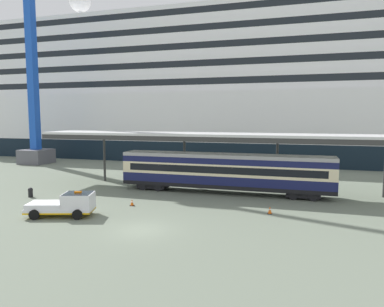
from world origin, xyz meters
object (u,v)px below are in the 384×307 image
(dockside_crane, at_px, (36,41))
(quay_bollard, at_px, (30,192))
(train_carriage, at_px, (224,171))
(service_truck, at_px, (67,204))
(cruise_ship, at_px, (262,93))
(traffic_cone_mid, at_px, (132,202))
(traffic_cone_near, at_px, (270,210))

(dockside_crane, relative_size, quay_bollard, 65.15)
(train_carriage, xyz_separation_m, dockside_crane, (-34.30, 13.74, 17.91))
(train_carriage, distance_m, quay_bollard, 19.55)
(train_carriage, xyz_separation_m, service_truck, (-10.40, -11.98, -1.32))
(cruise_ship, height_order, dockside_crane, dockside_crane)
(dockside_crane, bearing_deg, traffic_cone_mid, -37.75)
(dockside_crane, bearing_deg, cruise_ship, 32.11)
(traffic_cone_mid, bearing_deg, dockside_crane, 142.25)
(quay_bollard, bearing_deg, traffic_cone_near, 1.55)
(cruise_ship, bearing_deg, traffic_cone_mid, -99.59)
(traffic_cone_near, bearing_deg, cruise_ship, 96.46)
(traffic_cone_near, bearing_deg, dockside_crane, 152.65)
(traffic_cone_near, distance_m, dockside_crane, 48.71)
(traffic_cone_mid, xyz_separation_m, quay_bollard, (-11.17, 0.19, 0.22))
(service_truck, bearing_deg, traffic_cone_near, 18.77)
(train_carriage, height_order, service_truck, train_carriage)
(service_truck, distance_m, quay_bollard, 8.96)
(dockside_crane, bearing_deg, service_truck, -47.11)
(train_carriage, xyz_separation_m, quay_bollard, (-18.04, -7.32, -1.79))
(cruise_ship, bearing_deg, traffic_cone_near, -83.54)
(service_truck, distance_m, traffic_cone_near, 16.48)
(dockside_crane, bearing_deg, quay_bollard, -52.32)
(traffic_cone_near, xyz_separation_m, quay_bollard, (-23.22, -0.63, 0.20))
(service_truck, xyz_separation_m, quay_bollard, (-7.64, 4.67, -0.47))
(dockside_crane, bearing_deg, traffic_cone_near, -27.35)
(traffic_cone_mid, distance_m, quay_bollard, 11.18)
(quay_bollard, bearing_deg, service_truck, -31.44)
(train_carriage, xyz_separation_m, traffic_cone_mid, (-6.87, -7.51, -2.01))
(train_carriage, bearing_deg, service_truck, -130.96)
(traffic_cone_mid, bearing_deg, service_truck, -128.29)
(service_truck, height_order, traffic_cone_near, service_truck)
(train_carriage, bearing_deg, traffic_cone_mid, -132.46)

